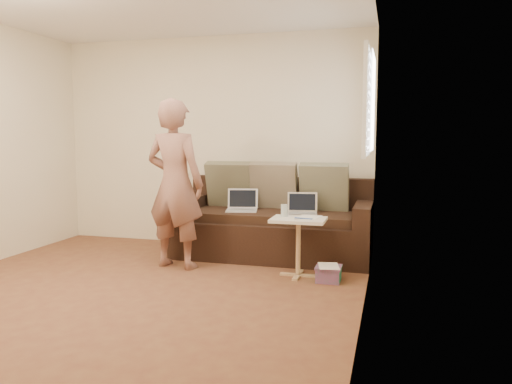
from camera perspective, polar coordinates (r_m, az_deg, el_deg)
floor at (r=4.50m, az=-15.01°, el=-11.56°), size 4.50×4.50×0.00m
wall_back at (r=6.33m, az=-4.98°, el=5.73°), size 4.00×0.00×4.00m
wall_right at (r=3.69m, az=12.36°, el=5.15°), size 0.00×4.50×4.50m
window_blinds at (r=5.20m, az=12.81°, el=9.87°), size 0.12×0.88×1.08m
sofa at (r=5.69m, az=1.97°, el=-3.18°), size 2.20×0.95×0.85m
pillow_left at (r=6.03m, az=-3.04°, el=0.86°), size 0.55×0.29×0.57m
pillow_mid at (r=5.89m, az=2.07°, el=0.73°), size 0.55×0.27×0.57m
pillow_right at (r=5.73m, az=7.80°, el=0.52°), size 0.55×0.28×0.57m
laptop_silver at (r=5.46m, az=5.25°, el=-2.59°), size 0.37×0.29×0.22m
laptop_white at (r=5.69m, az=-1.67°, el=-2.20°), size 0.39×0.32×0.25m
person at (r=5.23m, az=-9.25°, el=0.91°), size 0.69×0.51×1.76m
side_table at (r=4.92m, az=4.85°, el=-6.32°), size 0.53×0.37×0.58m
drinking_glass at (r=4.96m, az=3.27°, el=-2.12°), size 0.07×0.07×0.12m
scissors at (r=4.80m, az=5.46°, el=-3.05°), size 0.20×0.16×0.02m
paper_on_table at (r=4.91m, az=5.97°, el=-2.91°), size 0.25×0.33×0.00m
striped_box at (r=4.83m, az=8.29°, el=-9.21°), size 0.24×0.24×0.15m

